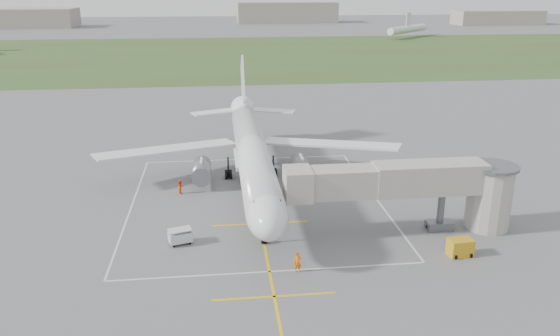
{
  "coord_description": "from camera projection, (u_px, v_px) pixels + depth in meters",
  "views": [
    {
      "loc": [
        -3.94,
        -61.84,
        23.98
      ],
      "look_at": [
        2.79,
        -4.0,
        4.0
      ],
      "focal_mm": 35.0,
      "sensor_mm": 36.0,
      "label": 1
    }
  ],
  "objects": [
    {
      "name": "airliner",
      "position": [
        252.0,
        153.0,
        65.59
      ],
      "size": [
        38.93,
        46.75,
        13.52
      ],
      "color": "silver",
      "rests_on": "ground"
    },
    {
      "name": "gpu_unit",
      "position": [
        460.0,
        247.0,
        50.11
      ],
      "size": [
        2.28,
        1.71,
        1.62
      ],
      "rotation": [
        0.0,
        0.0,
        0.09
      ],
      "color": "gold",
      "rests_on": "ground"
    },
    {
      "name": "distant_aircraft",
      "position": [
        212.0,
        34.0,
        220.58
      ],
      "size": [
        197.86,
        58.56,
        8.85
      ],
      "color": "silver",
      "rests_on": "ground"
    },
    {
      "name": "apron_markings",
      "position": [
        257.0,
        208.0,
        60.84
      ],
      "size": [
        28.2,
        60.0,
        0.01
      ],
      "color": "yellow",
      "rests_on": "ground"
    },
    {
      "name": "baggage_cart",
      "position": [
        180.0,
        236.0,
        52.36
      ],
      "size": [
        2.45,
        1.89,
        1.51
      ],
      "rotation": [
        0.0,
        0.0,
        0.3
      ],
      "color": "silver",
      "rests_on": "ground"
    },
    {
      "name": "jet_bridge",
      "position": [
        421.0,
        187.0,
        53.81
      ],
      "size": [
        23.4,
        5.0,
        7.2
      ],
      "color": "#9C9A8D",
      "rests_on": "ground"
    },
    {
      "name": "ramp_worker_wing",
      "position": [
        181.0,
        187.0,
        64.84
      ],
      "size": [
        0.92,
        1.0,
        1.66
      ],
      "primitive_type": "imported",
      "rotation": [
        0.0,
        0.0,
        2.03
      ],
      "color": "#FF3B08",
      "rests_on": "ground"
    },
    {
      "name": "ramp_worker_nose",
      "position": [
        298.0,
        262.0,
        47.2
      ],
      "size": [
        0.69,
        0.48,
        1.82
      ],
      "primitive_type": "imported",
      "rotation": [
        0.0,
        0.0,
        -0.06
      ],
      "color": "orange",
      "rests_on": "ground"
    },
    {
      "name": "distant_hangars",
      "position": [
        193.0,
        16.0,
        312.03
      ],
      "size": [
        345.0,
        49.0,
        12.0
      ],
      "color": "gray",
      "rests_on": "ground"
    },
    {
      "name": "grass_strip",
      "position": [
        227.0,
        54.0,
        188.45
      ],
      "size": [
        700.0,
        120.0,
        0.02
      ],
      "primitive_type": "cube",
      "color": "#354920",
      "rests_on": "ground"
    },
    {
      "name": "ground",
      "position": [
        253.0,
        189.0,
        66.31
      ],
      "size": [
        700.0,
        700.0,
        0.0
      ],
      "primitive_type": "plane",
      "color": "#5A5A5C",
      "rests_on": "ground"
    }
  ]
}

